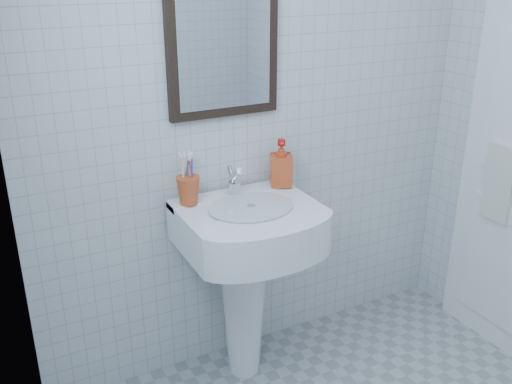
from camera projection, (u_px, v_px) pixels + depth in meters
wall_back at (261, 108)px, 2.58m from camera, size 2.20×0.02×2.50m
wall_left at (53, 298)px, 1.12m from camera, size 0.02×2.40×2.50m
washbasin at (246, 262)px, 2.56m from camera, size 0.59×0.43×0.91m
faucet at (234, 183)px, 2.52m from camera, size 0.06×0.13×0.14m
toothbrush_cup at (188, 190)px, 2.43m from camera, size 0.10×0.10×0.12m
soap_dispenser at (281, 163)px, 2.61m from camera, size 0.13×0.13×0.22m
wall_mirror at (223, 43)px, 2.37m from camera, size 0.50×0.04×0.62m
towel_ring at (508, 147)px, 2.69m from camera, size 0.01×0.18×0.18m
hand_towel at (499, 183)px, 2.75m from camera, size 0.03×0.16×0.38m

